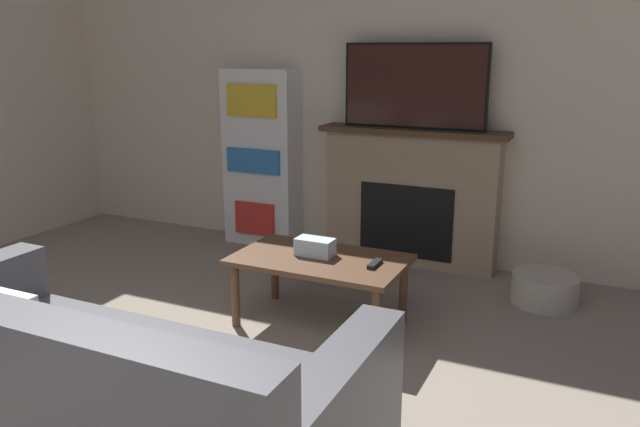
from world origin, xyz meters
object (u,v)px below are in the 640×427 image
at_px(coffee_table, 320,266).
at_px(fireplace, 411,196).
at_px(couch, 97,418).
at_px(storage_basket, 544,289).
at_px(bookshelf, 262,158).
at_px(tv, 414,86).

bearing_deg(coffee_table, fireplace, 83.67).
relative_size(couch, storage_basket, 4.70).
xyz_separation_m(bookshelf, storage_basket, (2.28, -0.37, -0.62)).
bearing_deg(tv, coffee_table, -96.43).
height_order(fireplace, storage_basket, fireplace).
bearing_deg(storage_basket, tv, 159.94).
bearing_deg(bookshelf, couch, -71.01).
xyz_separation_m(tv, coffee_table, (-0.14, -1.26, -0.96)).
xyz_separation_m(couch, storage_basket, (1.28, 2.52, -0.20)).
height_order(fireplace, tv, tv).
bearing_deg(storage_basket, couch, -116.96).
bearing_deg(fireplace, couch, -95.15).
xyz_separation_m(fireplace, storage_basket, (1.02, -0.39, -0.42)).
relative_size(coffee_table, bookshelf, 0.69).
distance_m(tv, coffee_table, 1.59).
distance_m(couch, bookshelf, 3.08).
bearing_deg(bookshelf, tv, 0.13).
relative_size(coffee_table, storage_basket, 2.40).
height_order(couch, coffee_table, couch).
xyz_separation_m(couch, coffee_table, (0.12, 1.63, 0.07)).
height_order(couch, storage_basket, couch).
relative_size(fireplace, couch, 0.71).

